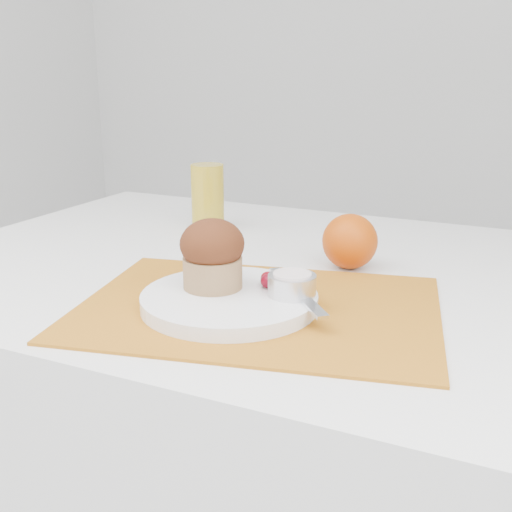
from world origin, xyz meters
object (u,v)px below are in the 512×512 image
at_px(orange, 350,241).
at_px(juice_glass, 208,197).
at_px(table, 288,479).
at_px(plate, 229,300).
at_px(muffin, 212,254).

distance_m(orange, juice_glass, 0.34).
distance_m(table, plate, 0.43).
relative_size(table, juice_glass, 9.77).
relative_size(orange, juice_glass, 0.69).
xyz_separation_m(juice_glass, muffin, (0.20, -0.34, 0.01)).
xyz_separation_m(orange, muffin, (-0.12, -0.22, 0.03)).
height_order(table, muffin, muffin).
height_order(orange, muffin, muffin).
bearing_deg(table, plate, -92.36).
bearing_deg(table, orange, 29.28).
distance_m(table, orange, 0.43).
height_order(plate, orange, orange).
height_order(juice_glass, muffin, juice_glass).
relative_size(orange, muffin, 0.93).
distance_m(orange, muffin, 0.25).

